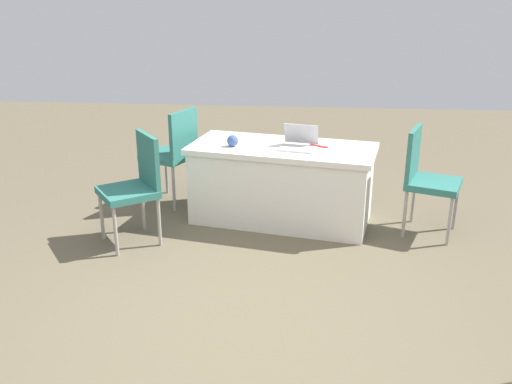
{
  "coord_description": "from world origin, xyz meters",
  "views": [
    {
      "loc": [
        -0.36,
        3.12,
        2.1
      ],
      "look_at": [
        -0.06,
        -0.14,
        0.9
      ],
      "focal_mm": 39.45,
      "sensor_mm": 36.0,
      "label": 1
    }
  ],
  "objects_px": {
    "chair_tucked_left": "(426,175)",
    "scissors_red": "(319,146)",
    "chair_near_front": "(135,183)",
    "laptop_silver": "(298,144)",
    "yarn_ball": "(233,141)",
    "chair_tucked_right": "(174,150)",
    "table_foreground": "(282,183)"
  },
  "relations": [
    {
      "from": "chair_tucked_left",
      "to": "scissors_red",
      "type": "distance_m",
      "value": 0.98
    },
    {
      "from": "chair_tucked_left",
      "to": "chair_near_front",
      "type": "bearing_deg",
      "value": -59.84
    },
    {
      "from": "laptop_silver",
      "to": "yarn_ball",
      "type": "xyz_separation_m",
      "value": [
        0.6,
        -0.01,
        0.01
      ]
    },
    {
      "from": "yarn_ball",
      "to": "chair_tucked_left",
      "type": "bearing_deg",
      "value": 176.23
    },
    {
      "from": "chair_near_front",
      "to": "chair_tucked_right",
      "type": "distance_m",
      "value": 0.94
    },
    {
      "from": "table_foreground",
      "to": "chair_near_front",
      "type": "relative_size",
      "value": 1.91
    },
    {
      "from": "chair_tucked_left",
      "to": "chair_tucked_right",
      "type": "distance_m",
      "value": 2.43
    },
    {
      "from": "scissors_red",
      "to": "laptop_silver",
      "type": "bearing_deg",
      "value": -129.44
    },
    {
      "from": "table_foreground",
      "to": "scissors_red",
      "type": "distance_m",
      "value": 0.49
    },
    {
      "from": "laptop_silver",
      "to": "scissors_red",
      "type": "bearing_deg",
      "value": -145.4
    },
    {
      "from": "table_foreground",
      "to": "yarn_ball",
      "type": "relative_size",
      "value": 17.2
    },
    {
      "from": "laptop_silver",
      "to": "yarn_ball",
      "type": "height_order",
      "value": "laptop_silver"
    },
    {
      "from": "chair_tucked_left",
      "to": "chair_tucked_right",
      "type": "bearing_deg",
      "value": -81.49
    },
    {
      "from": "chair_tucked_left",
      "to": "yarn_ball",
      "type": "distance_m",
      "value": 1.75
    },
    {
      "from": "scissors_red",
      "to": "chair_near_front",
      "type": "bearing_deg",
      "value": -130.71
    },
    {
      "from": "chair_near_front",
      "to": "laptop_silver",
      "type": "height_order",
      "value": "chair_near_front"
    },
    {
      "from": "chair_near_front",
      "to": "chair_tucked_left",
      "type": "distance_m",
      "value": 2.53
    },
    {
      "from": "chair_near_front",
      "to": "yarn_ball",
      "type": "height_order",
      "value": "chair_near_front"
    },
    {
      "from": "chair_near_front",
      "to": "yarn_ball",
      "type": "relative_size",
      "value": 9.02
    },
    {
      "from": "chair_near_front",
      "to": "chair_tucked_right",
      "type": "xyz_separation_m",
      "value": [
        -0.12,
        -0.93,
        0.03
      ]
    },
    {
      "from": "chair_near_front",
      "to": "scissors_red",
      "type": "xyz_separation_m",
      "value": [
        -1.55,
        -0.6,
        0.19
      ]
    },
    {
      "from": "chair_near_front",
      "to": "scissors_red",
      "type": "distance_m",
      "value": 1.67
    },
    {
      "from": "scissors_red",
      "to": "chair_tucked_right",
      "type": "bearing_deg",
      "value": -164.82
    },
    {
      "from": "chair_tucked_left",
      "to": "laptop_silver",
      "type": "distance_m",
      "value": 1.16
    },
    {
      "from": "table_foreground",
      "to": "chair_tucked_left",
      "type": "relative_size",
      "value": 1.9
    },
    {
      "from": "chair_tucked_left",
      "to": "chair_tucked_right",
      "type": "xyz_separation_m",
      "value": [
        2.37,
        -0.51,
        0.02
      ]
    },
    {
      "from": "chair_tucked_right",
      "to": "yarn_ball",
      "type": "height_order",
      "value": "chair_tucked_right"
    },
    {
      "from": "chair_near_front",
      "to": "scissors_red",
      "type": "height_order",
      "value": "chair_near_front"
    },
    {
      "from": "table_foreground",
      "to": "laptop_silver",
      "type": "xyz_separation_m",
      "value": [
        -0.15,
        0.07,
        0.4
      ]
    },
    {
      "from": "table_foreground",
      "to": "chair_tucked_left",
      "type": "bearing_deg",
      "value": 172.55
    },
    {
      "from": "table_foreground",
      "to": "yarn_ball",
      "type": "xyz_separation_m",
      "value": [
        0.45,
        0.05,
        0.41
      ]
    },
    {
      "from": "chair_tucked_right",
      "to": "chair_near_front",
      "type": "bearing_deg",
      "value": -163.71
    }
  ]
}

